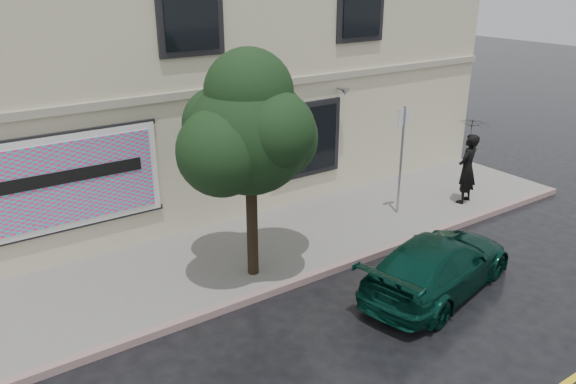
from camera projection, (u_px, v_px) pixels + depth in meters
ground at (321, 327)px, 10.59m from camera, size 90.00×90.00×0.00m
sidewalk at (236, 256)px, 13.06m from camera, size 20.00×3.50×0.15m
curb at (278, 289)px, 11.71m from camera, size 20.00×0.18×0.16m
building at (134, 74)px, 16.21m from camera, size 20.00×8.12×7.00m
billboard at (63, 183)px, 11.93m from camera, size 4.30×0.16×2.20m
car at (438, 264)px, 11.61m from camera, size 4.44×2.71×1.21m
pedestrian at (467, 169)px, 15.59m from camera, size 0.82×0.65×1.98m
umbrella at (473, 121)px, 15.09m from camera, size 1.19×1.19×0.72m
street_tree at (250, 135)px, 11.08m from camera, size 2.43×2.43×4.32m
sign_pole at (402, 152)px, 14.59m from camera, size 0.36×0.09×2.92m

